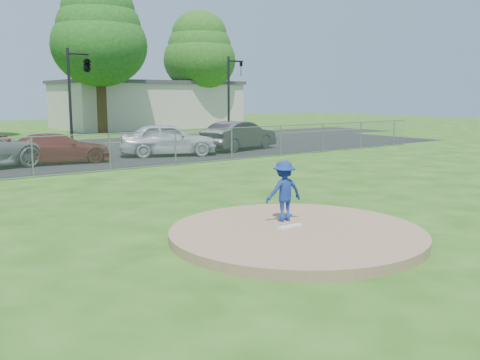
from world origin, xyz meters
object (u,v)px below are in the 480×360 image
object	(u,v)px
parked_car_darkred	(58,148)
parked_car_pearl	(168,139)
commercial_building	(147,104)
traffic_signal_right	(231,90)
tree_far_right	(200,51)
tree_right	(99,33)
parked_car_charcoal	(240,136)
traffic_signal_center	(85,66)
pitcher	(284,191)

from	to	relation	value
parked_car_darkred	parked_car_pearl	bearing A→B (deg)	-83.89
commercial_building	parked_car_darkred	bearing A→B (deg)	-125.36
parked_car_darkred	traffic_signal_right	bearing A→B (deg)	-57.10
tree_far_right	traffic_signal_right	size ratio (longest dim) A/B	1.92
tree_right	parked_car_charcoal	world-z (taller)	tree_right
tree_far_right	commercial_building	bearing A→B (deg)	143.13
traffic_signal_center	pitcher	bearing A→B (deg)	-99.79
parked_car_charcoal	parked_car_pearl	bearing A→B (deg)	77.56
commercial_building	parked_car_darkred	size ratio (longest dim) A/B	3.59
tree_far_right	parked_car_pearl	xyz separation A→B (m)	(-14.46, -19.62, -6.23)
parked_car_darkred	parked_car_pearl	xyz separation A→B (m)	(5.42, -0.23, 0.15)
tree_right	traffic_signal_center	distance (m)	11.60
commercial_building	tree_right	world-z (taller)	tree_right
commercial_building	traffic_signal_center	xyz separation A→B (m)	(-12.03, -16.00, 2.45)
tree_right	parked_car_pearl	xyz separation A→B (m)	(-3.46, -16.62, -6.82)
tree_right	pitcher	world-z (taller)	tree_right
traffic_signal_center	traffic_signal_right	distance (m)	10.34
pitcher	commercial_building	bearing A→B (deg)	-103.19
pitcher	parked_car_charcoal	bearing A→B (deg)	-113.88
tree_far_right	parked_car_pearl	world-z (taller)	tree_far_right
tree_right	parked_car_pearl	distance (m)	18.29
traffic_signal_center	parked_car_pearl	size ratio (longest dim) A/B	1.17
pitcher	parked_car_charcoal	world-z (taller)	parked_car_charcoal
parked_car_pearl	traffic_signal_center	bearing A→B (deg)	35.78
commercial_building	pitcher	size ratio (longest dim) A/B	12.07
tree_right	parked_car_darkred	distance (m)	19.90
commercial_building	parked_car_charcoal	xyz separation A→B (m)	(-5.92, -22.49, -1.36)
pitcher	parked_car_charcoal	size ratio (longest dim) A/B	0.28
tree_far_right	parked_car_pearl	distance (m)	25.16
commercial_building	parked_car_pearl	xyz separation A→B (m)	(-10.46, -22.62, -1.33)
commercial_building	parked_car_charcoal	world-z (taller)	commercial_building
pitcher	traffic_signal_right	bearing A→B (deg)	-113.60
parked_car_darkred	parked_car_pearl	world-z (taller)	parked_car_pearl
tree_right	pitcher	size ratio (longest dim) A/B	8.56
parked_car_pearl	parked_car_charcoal	size ratio (longest dim) A/B	1.01
tree_far_right	pitcher	world-z (taller)	tree_far_right
commercial_building	parked_car_pearl	size ratio (longest dim) A/B	3.42
tree_right	parked_car_pearl	world-z (taller)	tree_right
traffic_signal_right	tree_right	bearing A→B (deg)	117.64
traffic_signal_center	traffic_signal_right	xyz separation A→B (m)	(10.27, 0.00, -1.25)
traffic_signal_right	parked_car_pearl	bearing A→B (deg)	-142.75
commercial_building	tree_far_right	xyz separation A→B (m)	(4.00, -3.00, 4.90)
commercial_building	traffic_signal_right	xyz separation A→B (m)	(-1.76, -16.00, 1.20)
traffic_signal_center	parked_car_charcoal	bearing A→B (deg)	-46.72
traffic_signal_right	parked_car_charcoal	size ratio (longest dim) A/B	1.17
tree_right	commercial_building	bearing A→B (deg)	40.60
traffic_signal_center	parked_car_pearl	xyz separation A→B (m)	(1.57, -6.62, -3.78)
tree_far_right	parked_car_darkred	distance (m)	28.49
commercial_building	traffic_signal_right	world-z (taller)	traffic_signal_right
parked_car_darkred	parked_car_pearl	distance (m)	5.43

